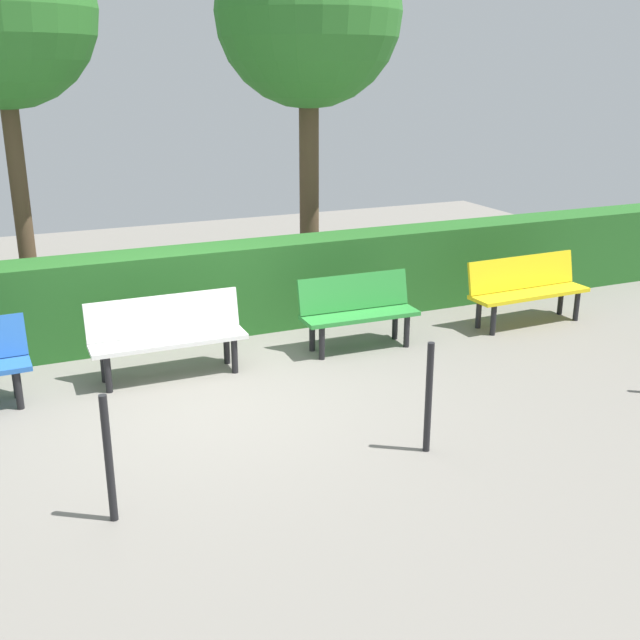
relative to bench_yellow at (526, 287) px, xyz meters
The scene contains 8 objects.
ground_plane 4.47m from the bench_yellow, ahead, with size 18.20×18.20×0.00m, color gray.
bench_yellow is the anchor object (origin of this frame).
bench_green 2.40m from the bench_yellow, ahead, with size 1.40×0.50×0.86m.
bench_white 4.65m from the bench_yellow, ahead, with size 1.65×0.47×0.86m.
hedge_row 3.61m from the bench_yellow, 19.97° to the right, with size 14.20×0.61×1.10m, color #266023.
tree_near 4.66m from the bench_yellow, 52.46° to the right, with size 2.53×2.53×5.15m.
railing_post_mid 3.92m from the bench_yellow, 40.07° to the left, with size 0.06×0.06×1.00m, color black.
railing_post_far 6.20m from the bench_yellow, 24.01° to the left, with size 0.06×0.06×1.00m, color black.
Camera 1 is at (1.83, 6.92, 3.17)m, focal length 42.77 mm.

